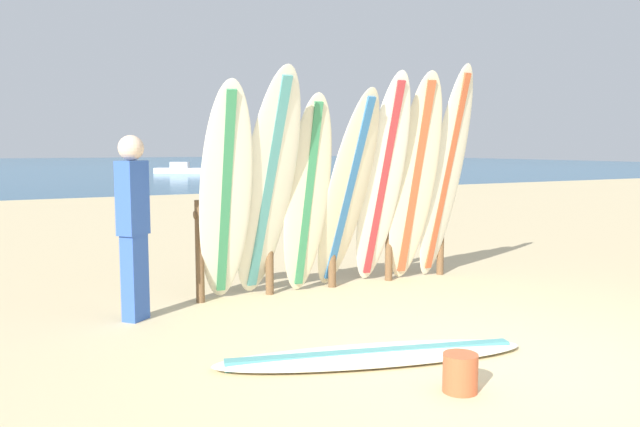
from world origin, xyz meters
The scene contains 14 objects.
ground_plane centered at (0.00, 0.00, 0.00)m, with size 120.00×120.00×0.00m, color #D3BC8C.
ocean_water centered at (0.00, 58.00, 0.00)m, with size 120.00×80.00×0.01m, color #1E5984.
surfboard_rack centered at (0.17, 2.95, 0.66)m, with size 3.23×0.09×1.07m.
surfboard_leaning_far_left centered at (-1.23, 2.61, 1.12)m, with size 0.69×1.11×2.25m.
surfboard_leaning_left centered at (-0.78, 2.61, 1.20)m, with size 0.57×1.13×2.40m.
surfboard_leaning_center_left centered at (-0.29, 2.67, 1.09)m, with size 0.55×0.75×2.17m.
surfboard_leaning_center centered at (0.19, 2.65, 1.12)m, with size 0.59×1.01×2.24m.
surfboard_leaning_center_right centered at (0.65, 2.66, 1.21)m, with size 0.63×1.10×2.43m.
surfboard_leaning_right centered at (1.09, 2.64, 1.23)m, with size 0.66×0.92×2.45m.
surfboard_leaning_far_right centered at (1.56, 2.66, 1.28)m, with size 0.53×0.78×2.57m.
surfboard_lying_on_sand centered at (-0.78, 0.60, 0.04)m, with size 2.50×1.16×0.08m.
beachgoer_standing centered at (-2.14, 2.57, 0.95)m, with size 0.32×0.31×1.72m.
small_boat_offshore centered at (7.03, 34.47, 0.26)m, with size 2.93×2.30×0.71m.
sand_bucket centered at (-0.61, -0.21, 0.13)m, with size 0.23×0.23×0.26m, color #CC5933.
Camera 1 is at (-3.31, -3.37, 1.61)m, focal length 35.63 mm.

